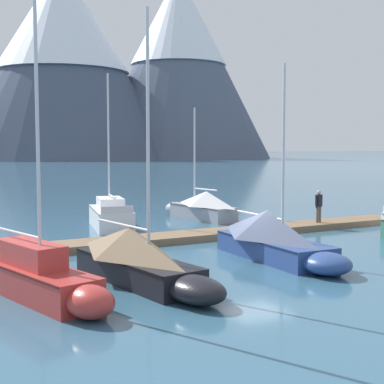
{
  "coord_description": "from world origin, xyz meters",
  "views": [
    {
      "loc": [
        -12.28,
        -19.19,
        4.3
      ],
      "look_at": [
        0.0,
        6.0,
        2.0
      ],
      "focal_mm": 52.71,
      "sensor_mm": 36.0,
      "label": 1
    }
  ],
  "objects": [
    {
      "name": "sailboat_mid_dock_starboard",
      "position": [
        -0.18,
        -1.61,
        0.85
      ],
      "size": [
        2.13,
        6.75,
        7.29
      ],
      "color": "navy",
      "rests_on": "ground"
    },
    {
      "name": "dock",
      "position": [
        0.0,
        4.0,
        0.15
      ],
      "size": [
        23.53,
        3.34,
        0.3
      ],
      "color": "brown",
      "rests_on": "ground"
    },
    {
      "name": "sailboat_mid_dock_port",
      "position": [
        -3.2,
        9.46,
        0.65
      ],
      "size": [
        2.62,
        6.07,
        8.08
      ],
      "color": "silver",
      "rests_on": "ground"
    },
    {
      "name": "mountain_east_summit",
      "position": [
        72.13,
        165.02,
        34.35
      ],
      "size": [
        65.25,
        65.25,
        64.86
      ],
      "color": "#4C566B",
      "rests_on": "ground"
    },
    {
      "name": "sailboat_far_berth",
      "position": [
        2.59,
        10.16,
        0.78
      ],
      "size": [
        2.53,
        5.98,
        6.54
      ],
      "color": "#93939E",
      "rests_on": "ground"
    },
    {
      "name": "mountain_shoulder_ridge",
      "position": [
        31.95,
        169.17,
        34.21
      ],
      "size": [
        75.08,
        75.08,
        63.95
      ],
      "color": "#424C60",
      "rests_on": "ground"
    },
    {
      "name": "person_on_dock",
      "position": [
        6.5,
        4.2,
        1.26
      ],
      "size": [
        0.55,
        0.35,
        1.69
      ],
      "color": "brown",
      "rests_on": "dock"
    },
    {
      "name": "sailboat_nearest_berth",
      "position": [
        -9.38,
        -3.09,
        0.62
      ],
      "size": [
        3.22,
        7.03,
        8.84
      ],
      "color": "#B2332D",
      "rests_on": "ground"
    },
    {
      "name": "mooring_buoy_channel_marker",
      "position": [
        -9.37,
        0.05,
        0.28
      ],
      "size": [
        0.55,
        0.55,
        0.63
      ],
      "color": "white",
      "rests_on": "ground"
    },
    {
      "name": "ground_plane",
      "position": [
        0.0,
        0.0,
        0.0
      ],
      "size": [
        700.0,
        700.0,
        0.0
      ],
      "primitive_type": "plane",
      "color": "#335B75"
    },
    {
      "name": "sailboat_second_berth",
      "position": [
        -6.14,
        -2.94,
        0.8
      ],
      "size": [
        2.82,
        6.93,
        8.38
      ],
      "color": "black",
      "rests_on": "ground"
    }
  ]
}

